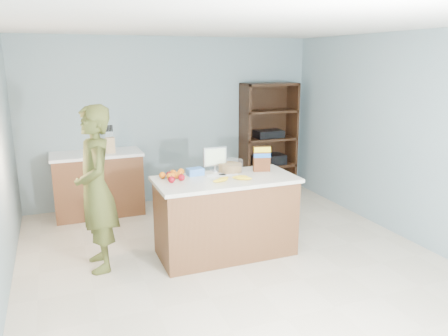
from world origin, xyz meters
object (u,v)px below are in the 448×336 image
object	(u,v)px
tv	(215,158)
cereal_box	(262,157)
counter_peninsula	(226,219)
person	(96,189)
shelving_unit	(267,140)

from	to	relation	value
tv	cereal_box	bearing A→B (deg)	-23.37
counter_peninsula	cereal_box	world-z (taller)	cereal_box
counter_peninsula	cereal_box	distance (m)	0.83
counter_peninsula	tv	xyz separation A→B (m)	(-0.00, 0.34, 0.64)
counter_peninsula	person	size ratio (longest dim) A/B	0.90
shelving_unit	person	distance (m)	3.47
shelving_unit	cereal_box	size ratio (longest dim) A/B	6.16
person	counter_peninsula	bearing A→B (deg)	79.12
person	tv	world-z (taller)	person
shelving_unit	person	world-z (taller)	shelving_unit
counter_peninsula	shelving_unit	size ratio (longest dim) A/B	0.87
shelving_unit	tv	world-z (taller)	shelving_unit
counter_peninsula	person	xyz separation A→B (m)	(-1.37, 0.18, 0.45)
counter_peninsula	shelving_unit	world-z (taller)	shelving_unit
counter_peninsula	shelving_unit	bearing A→B (deg)	52.89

